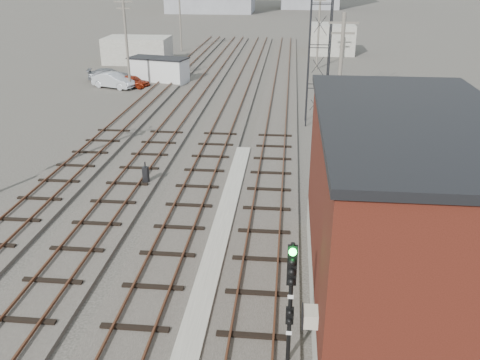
# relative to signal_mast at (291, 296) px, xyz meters

# --- Properties ---
(ground) EXTENTS (320.00, 320.00, 0.00)m
(ground) POSITION_rel_signal_mast_xyz_m (-3.70, 51.60, -2.64)
(ground) COLOR #282621
(ground) RESTS_ON ground
(track_right) EXTENTS (3.20, 90.00, 0.39)m
(track_right) POSITION_rel_signal_mast_xyz_m (-1.20, 30.60, -2.53)
(track_right) COLOR #332D28
(track_right) RESTS_ON ground
(track_mid_right) EXTENTS (3.20, 90.00, 0.39)m
(track_mid_right) POSITION_rel_signal_mast_xyz_m (-5.20, 30.60, -2.53)
(track_mid_right) COLOR #332D28
(track_mid_right) RESTS_ON ground
(track_mid_left) EXTENTS (3.20, 90.00, 0.39)m
(track_mid_left) POSITION_rel_signal_mast_xyz_m (-9.20, 30.60, -2.53)
(track_mid_left) COLOR #332D28
(track_mid_left) RESTS_ON ground
(track_left) EXTENTS (3.20, 90.00, 0.39)m
(track_left) POSITION_rel_signal_mast_xyz_m (-13.20, 30.60, -2.53)
(track_left) COLOR #332D28
(track_left) RESTS_ON ground
(platform_curb) EXTENTS (0.90, 28.00, 0.26)m
(platform_curb) POSITION_rel_signal_mast_xyz_m (-3.20, 5.60, -2.51)
(platform_curb) COLOR gray
(platform_curb) RESTS_ON ground
(brick_building) EXTENTS (6.54, 12.20, 7.22)m
(brick_building) POSITION_rel_signal_mast_xyz_m (3.80, 3.60, 0.99)
(brick_building) COLOR gray
(brick_building) RESTS_ON ground
(lattice_tower) EXTENTS (1.60, 1.60, 15.00)m
(lattice_tower) POSITION_rel_signal_mast_xyz_m (1.80, 26.60, 4.86)
(lattice_tower) COLOR black
(lattice_tower) RESTS_ON ground
(utility_pole_left_b) EXTENTS (1.80, 0.24, 9.00)m
(utility_pole_left_b) POSITION_rel_signal_mast_xyz_m (-16.20, 36.60, 2.16)
(utility_pole_left_b) COLOR #595147
(utility_pole_left_b) RESTS_ON ground
(utility_pole_left_c) EXTENTS (1.80, 0.24, 9.00)m
(utility_pole_left_c) POSITION_rel_signal_mast_xyz_m (-16.20, 61.60, 2.16)
(utility_pole_left_c) COLOR #595147
(utility_pole_left_c) RESTS_ON ground
(utility_pole_right_a) EXTENTS (1.80, 0.24, 9.00)m
(utility_pole_right_a) POSITION_rel_signal_mast_xyz_m (2.80, 19.60, 2.16)
(utility_pole_right_a) COLOR #595147
(utility_pole_right_a) RESTS_ON ground
(utility_pole_right_b) EXTENTS (1.80, 0.24, 9.00)m
(utility_pole_right_b) POSITION_rel_signal_mast_xyz_m (2.80, 49.60, 2.16)
(utility_pole_right_b) COLOR #595147
(utility_pole_right_b) RESTS_ON ground
(shed_left) EXTENTS (8.00, 5.00, 3.20)m
(shed_left) POSITION_rel_signal_mast_xyz_m (-19.70, 51.60, -1.04)
(shed_left) COLOR gray
(shed_left) RESTS_ON ground
(shed_right) EXTENTS (6.00, 6.00, 4.00)m
(shed_right) POSITION_rel_signal_mast_xyz_m (5.30, 61.60, -0.64)
(shed_right) COLOR gray
(shed_right) RESTS_ON ground
(signal_mast) EXTENTS (0.40, 0.42, 4.41)m
(signal_mast) POSITION_rel_signal_mast_xyz_m (0.00, 0.00, 0.00)
(signal_mast) COLOR gray
(signal_mast) RESTS_ON ground
(switch_stand) EXTENTS (0.34, 0.34, 1.32)m
(switch_stand) POSITION_rel_signal_mast_xyz_m (-8.21, 13.43, -2.02)
(switch_stand) COLOR black
(switch_stand) RESTS_ON ground
(site_trailer) EXTENTS (6.66, 4.03, 2.61)m
(site_trailer) POSITION_rel_signal_mast_xyz_m (-14.19, 40.46, -1.32)
(site_trailer) COLOR silver
(site_trailer) RESTS_ON ground
(car_red) EXTENTS (3.93, 2.46, 1.25)m
(car_red) POSITION_rel_signal_mast_xyz_m (-16.32, 37.80, -2.01)
(car_red) COLOR maroon
(car_red) RESTS_ON ground
(car_silver) EXTENTS (4.89, 3.14, 1.52)m
(car_silver) POSITION_rel_signal_mast_xyz_m (-18.12, 37.33, -1.88)
(car_silver) COLOR #B3B7BB
(car_silver) RESTS_ON ground
(car_grey) EXTENTS (4.75, 2.64, 1.30)m
(car_grey) POSITION_rel_signal_mast_xyz_m (-19.75, 40.67, -1.99)
(car_grey) COLOR slate
(car_grey) RESTS_ON ground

